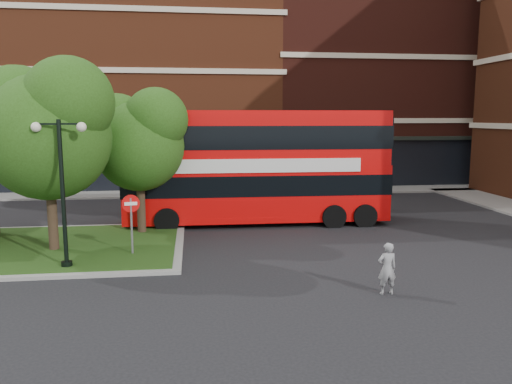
{
  "coord_description": "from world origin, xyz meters",
  "views": [
    {
      "loc": [
        -1.26,
        -16.57,
        5.08
      ],
      "look_at": [
        1.31,
        3.62,
        2.0
      ],
      "focal_mm": 35.0,
      "sensor_mm": 36.0,
      "label": 1
    }
  ],
  "objects": [
    {
      "name": "ground",
      "position": [
        0.0,
        0.0,
        0.0
      ],
      "size": [
        120.0,
        120.0,
        0.0
      ],
      "primitive_type": "plane",
      "color": "black",
      "rests_on": "ground"
    },
    {
      "name": "pavement_far",
      "position": [
        0.0,
        16.5,
        0.06
      ],
      "size": [
        44.0,
        3.0,
        0.12
      ],
      "primitive_type": "cube",
      "color": "slate",
      "rests_on": "ground"
    },
    {
      "name": "terrace_far_left",
      "position": [
        -8.0,
        24.0,
        7.0
      ],
      "size": [
        26.0,
        12.0,
        14.0
      ],
      "primitive_type": "cube",
      "color": "brown",
      "rests_on": "ground"
    },
    {
      "name": "terrace_far_right",
      "position": [
        14.0,
        24.0,
        8.0
      ],
      "size": [
        18.0,
        12.0,
        16.0
      ],
      "primitive_type": "cube",
      "color": "#471911",
      "rests_on": "ground"
    },
    {
      "name": "traffic_island",
      "position": [
        -8.0,
        3.0,
        0.07
      ],
      "size": [
        12.6,
        7.6,
        0.15
      ],
      "color": "gray",
      "rests_on": "ground"
    },
    {
      "name": "tree_island_west",
      "position": [
        -6.6,
        2.58,
        4.79
      ],
      "size": [
        5.4,
        4.71,
        7.21
      ],
      "color": "#2D2116",
      "rests_on": "ground"
    },
    {
      "name": "tree_island_east",
      "position": [
        -3.58,
        5.06,
        4.24
      ],
      "size": [
        4.46,
        3.9,
        6.29
      ],
      "color": "#2D2116",
      "rests_on": "ground"
    },
    {
      "name": "lamp_island",
      "position": [
        -5.5,
        0.2,
        2.83
      ],
      "size": [
        1.72,
        0.36,
        5.0
      ],
      "color": "black",
      "rests_on": "ground"
    },
    {
      "name": "lamp_far_left",
      "position": [
        2.0,
        14.5,
        2.83
      ],
      "size": [
        1.72,
        0.36,
        5.0
      ],
      "color": "black",
      "rests_on": "ground"
    },
    {
      "name": "lamp_far_right",
      "position": [
        10.0,
        14.5,
        2.83
      ],
      "size": [
        1.72,
        0.36,
        5.0
      ],
      "color": "black",
      "rests_on": "ground"
    },
    {
      "name": "bus",
      "position": [
        1.75,
        6.84,
        3.08
      ],
      "size": [
        12.36,
        3.04,
        4.7
      ],
      "rotation": [
        0.0,
        0.0,
        -0.02
      ],
      "color": "red",
      "rests_on": "ground"
    },
    {
      "name": "woman",
      "position": [
        4.23,
        -3.34,
        0.76
      ],
      "size": [
        0.57,
        0.38,
        1.53
      ],
      "primitive_type": "imported",
      "rotation": [
        0.0,
        0.0,
        3.17
      ],
      "color": "gray",
      "rests_on": "ground"
    },
    {
      "name": "car_silver",
      "position": [
        0.47,
        14.5,
        0.77
      ],
      "size": [
        4.54,
        1.9,
        1.54
      ],
      "primitive_type": "imported",
      "rotation": [
        0.0,
        0.0,
        1.59
      ],
      "color": "#B3B6BB",
      "rests_on": "ground"
    },
    {
      "name": "car_white",
      "position": [
        9.5,
        14.5,
        0.65
      ],
      "size": [
        4.1,
        1.84,
        1.3
      ],
      "primitive_type": "imported",
      "rotation": [
        0.0,
        0.0,
        1.69
      ],
      "color": "white",
      "rests_on": "ground"
    },
    {
      "name": "no_entry_sign",
      "position": [
        -3.5,
        1.5,
        1.65
      ],
      "size": [
        0.64,
        0.13,
        2.31
      ],
      "rotation": [
        0.0,
        0.0,
        0.13
      ],
      "color": "slate",
      "rests_on": "ground"
    }
  ]
}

